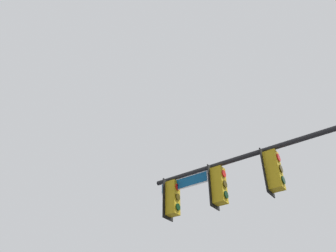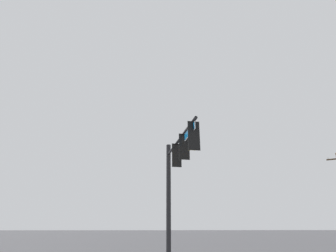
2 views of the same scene
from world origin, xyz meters
name	(u,v)px [view 2 (image 2 of 2)]	position (x,y,z in m)	size (l,w,h in m)	color
signal_pole_near	(176,171)	(-3.27, -6.51, 4.45)	(6.13, 1.00, 6.54)	black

